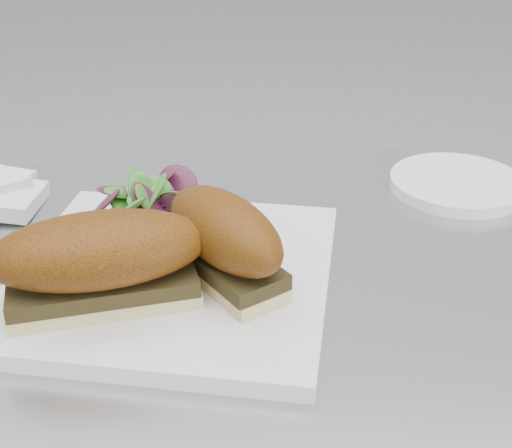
{
  "coord_description": "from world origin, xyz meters",
  "views": [
    {
      "loc": [
        0.01,
        -0.59,
        1.09
      ],
      "look_at": [
        0.02,
        0.01,
        0.77
      ],
      "focal_mm": 50.0,
      "sensor_mm": 36.0,
      "label": 1
    }
  ],
  "objects": [
    {
      "name": "sandwich_left",
      "position": [
        -0.11,
        -0.09,
        0.79
      ],
      "size": [
        0.2,
        0.12,
        0.08
      ],
      "rotation": [
        0.0,
        0.0,
        0.24
      ],
      "color": "#CEBA80",
      "rests_on": "plate"
    },
    {
      "name": "salad",
      "position": [
        -0.09,
        0.05,
        0.77
      ],
      "size": [
        0.1,
        0.1,
        0.05
      ],
      "primitive_type": null,
      "color": "#4D9831",
      "rests_on": "plate"
    },
    {
      "name": "table",
      "position": [
        0.0,
        0.0,
        0.49
      ],
      "size": [
        0.7,
        0.7,
        0.73
      ],
      "color": "silver",
      "rests_on": "ground"
    },
    {
      "name": "plate",
      "position": [
        -0.06,
        -0.04,
        0.74
      ],
      "size": [
        0.32,
        0.32,
        0.02
      ],
      "primitive_type": "cube",
      "rotation": [
        0.0,
        0.0,
        -0.16
      ],
      "color": "white",
      "rests_on": "table"
    },
    {
      "name": "sandwich_right",
      "position": [
        -0.01,
        -0.06,
        0.79
      ],
      "size": [
        0.14,
        0.16,
        0.08
      ],
      "rotation": [
        0.0,
        0.0,
        -0.96
      ],
      "color": "#CEBA80",
      "rests_on": "plate"
    },
    {
      "name": "saucer",
      "position": [
        0.25,
        0.16,
        0.74
      ],
      "size": [
        0.16,
        0.16,
        0.01
      ],
      "primitive_type": "cylinder",
      "color": "white",
      "rests_on": "table"
    }
  ]
}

